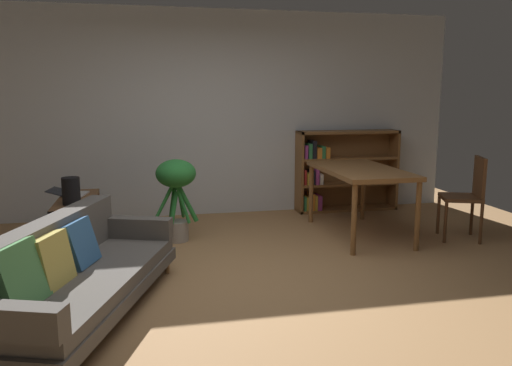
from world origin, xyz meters
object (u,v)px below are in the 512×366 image
at_px(fabric_couch, 71,273).
at_px(dining_chair_near, 468,193).
at_px(potted_floor_plant, 176,186).
at_px(dining_table, 360,175).
at_px(bookshelf, 339,171).
at_px(open_laptop, 70,193).
at_px(desk_speaker, 71,191).
at_px(media_console, 78,222).

height_order(fabric_couch, dining_chair_near, dining_chair_near).
height_order(potted_floor_plant, dining_table, potted_floor_plant).
distance_m(dining_chair_near, bookshelf, 1.90).
distance_m(fabric_couch, bookshelf, 4.32).
bearing_deg(open_laptop, dining_chair_near, -11.53).
xyz_separation_m(dining_table, dining_chair_near, (1.11, -0.41, -0.18)).
bearing_deg(desk_speaker, dining_chair_near, -5.09).
xyz_separation_m(media_console, dining_table, (3.12, -0.24, 0.45)).
bearing_deg(dining_table, fabric_couch, -151.12).
relative_size(dining_chair_near, bookshelf, 0.66).
xyz_separation_m(open_laptop, dining_chair_near, (4.33, -0.88, -0.01)).
xyz_separation_m(dining_table, bookshelf, (0.25, 1.29, -0.16)).
bearing_deg(fabric_couch, desk_speaker, 96.93).
relative_size(dining_table, bookshelf, 1.04).
relative_size(media_console, bookshelf, 0.80).
relative_size(dining_table, dining_chair_near, 1.58).
distance_m(fabric_couch, dining_chair_near, 4.23).
bearing_deg(dining_chair_near, dining_table, 159.83).
distance_m(desk_speaker, dining_chair_near, 4.26).
bearing_deg(bookshelf, media_console, -162.77).
bearing_deg(dining_chair_near, media_console, 171.31).
relative_size(open_laptop, dining_chair_near, 0.47).
bearing_deg(potted_floor_plant, open_laptop, 166.63).
relative_size(open_laptop, dining_table, 0.30).
xyz_separation_m(open_laptop, bookshelf, (3.47, 0.81, 0.02)).
height_order(fabric_couch, open_laptop, fabric_couch).
bearing_deg(dining_chair_near, fabric_couch, -163.33).
distance_m(potted_floor_plant, dining_table, 2.08).
distance_m(media_console, open_laptop, 0.38).
xyz_separation_m(potted_floor_plant, bookshelf, (2.32, 1.08, -0.07)).
relative_size(desk_speaker, dining_table, 0.19).
bearing_deg(dining_table, dining_chair_near, -20.17).
height_order(fabric_couch, bookshelf, bookshelf).
bearing_deg(fabric_couch, dining_table, 28.88).
relative_size(fabric_couch, open_laptop, 5.07).
height_order(desk_speaker, dining_chair_near, dining_chair_near).
xyz_separation_m(media_console, dining_chair_near, (4.23, -0.65, 0.27)).
xyz_separation_m(open_laptop, dining_table, (3.22, -0.48, 0.17)).
distance_m(media_console, bookshelf, 3.55).
distance_m(desk_speaker, dining_table, 3.13).
xyz_separation_m(media_console, bookshelf, (3.38, 1.05, 0.30)).
distance_m(desk_speaker, potted_floor_plant, 1.09).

